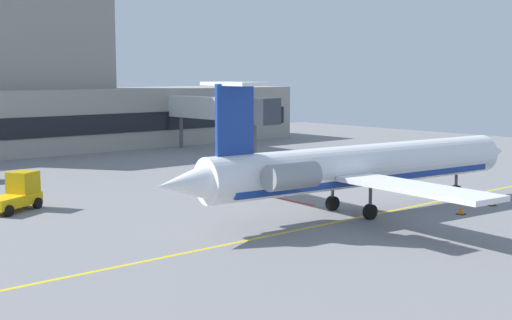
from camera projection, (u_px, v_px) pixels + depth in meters
The scene contains 7 objects.
ground at pixel (300, 224), 39.91m from camera, with size 120.00×120.00×0.11m.
terminal_building at pixel (37, 96), 77.27m from camera, with size 63.00×12.78×18.04m.
jet_bridge_west at pixel (223, 109), 74.49m from camera, with size 2.40×17.16×6.11m.
regional_jet at pixel (358, 166), 42.34m from camera, with size 27.99×21.82×8.08m.
pushback_tractor at pixel (17, 194), 43.58m from camera, with size 4.18×3.33×2.37m.
safety_cone_alpha at pixel (461, 210), 42.38m from camera, with size 0.47×0.47×0.55m.
safety_cone_bravo at pixel (492, 202), 45.21m from camera, with size 0.47×0.47×0.55m.
Camera 1 is at (-27.62, -27.87, 8.49)m, focal length 48.95 mm.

